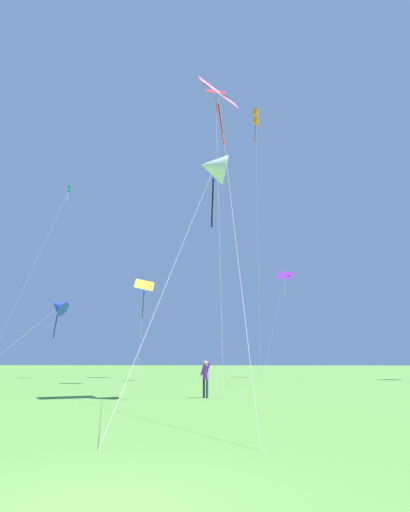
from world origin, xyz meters
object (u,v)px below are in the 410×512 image
kite_white_distant (213,168)px  kite_red_high (216,101)px  kite_yellow_diamond (144,292)px  kite_blue_delta (58,306)px  kite_pink_low (219,102)px  kite_purple_streamer (285,280)px  kite_teal_box (68,193)px  person_in_red_shirt (205,375)px  kite_orange_box (256,118)px

kite_white_distant → kite_red_high: bearing=93.2°
kite_yellow_diamond → kite_blue_delta: size_ratio=0.88×
kite_pink_low → kite_purple_streamer: kite_pink_low is taller
kite_white_distant → kite_teal_box: kite_teal_box is taller
person_in_red_shirt → kite_teal_box: bearing=128.8°
person_in_red_shirt → kite_red_high: bearing=90.5°
kite_pink_low → kite_yellow_diamond: bearing=111.9°
kite_blue_delta → kite_orange_box: bearing=-16.1°
kite_yellow_diamond → person_in_red_shirt: bearing=-68.5°
kite_purple_streamer → kite_pink_low: bearing=-101.3°
kite_yellow_diamond → kite_red_high: size_ratio=0.43×
kite_teal_box → kite_orange_box: 25.72m
kite_yellow_diamond → kite_purple_streamer: 16.76m
kite_purple_streamer → person_in_red_shirt: 30.01m
kite_red_high → person_in_red_shirt: size_ratio=14.46×
kite_pink_low → kite_red_high: 14.78m
kite_red_high → kite_purple_streamer: size_ratio=2.09×
kite_teal_box → kite_yellow_diamond: bearing=-3.8°
kite_pink_low → kite_teal_box: (-21.24, 27.08, 7.12)m
kite_red_high → kite_blue_delta: size_ratio=2.04×
kite_red_high → kite_orange_box: 7.57m
kite_purple_streamer → kite_teal_box: size_ratio=0.52×
kite_purple_streamer → kite_white_distant: bearing=-102.1°
kite_white_distant → kite_teal_box: 35.73m
kite_pink_low → kite_red_high: kite_red_high is taller
kite_orange_box → kite_white_distant: bearing=-99.6°
kite_red_high → kite_white_distant: bearing=-86.8°
kite_purple_streamer → kite_red_high: bearing=-111.7°
kite_teal_box → kite_white_distant: bearing=-52.2°
kite_white_distant → kite_blue_delta: kite_white_distant is taller
kite_orange_box → kite_yellow_diamond: bearing=148.5°
kite_pink_low → kite_purple_streamer: size_ratio=1.39×
kite_purple_streamer → kite_yellow_diamond: bearing=-170.2°
kite_pink_low → kite_yellow_diamond: kite_pink_low is taller
kite_yellow_diamond → kite_red_high: bearing=-56.3°
kite_white_distant → person_in_red_shirt: kite_white_distant is taller
kite_red_high → kite_teal_box: (-20.21, 15.07, -1.43)m
kite_orange_box → person_in_red_shirt: (-3.62, -16.43, -25.09)m
kite_teal_box → kite_orange_box: size_ratio=0.87×
kite_purple_streamer → kite_white_distant: size_ratio=0.99×
kite_blue_delta → kite_orange_box: size_ratio=0.47×
kite_purple_streamer → kite_blue_delta: (-25.87, -4.40, -3.43)m
kite_blue_delta → kite_yellow_diamond: bearing=9.3°
kite_red_high → kite_purple_streamer: (6.86, 17.22, -12.79)m
kite_pink_low → person_in_red_shirt: (-0.95, 1.83, -14.43)m
kite_pink_low → person_in_red_shirt: bearing=117.4°
kite_purple_streamer → kite_teal_box: bearing=-175.5°
kite_red_high → kite_orange_box: (3.70, 6.25, 2.11)m
kite_yellow_diamond → person_in_red_shirt: (9.65, -24.55, -8.49)m
person_in_red_shirt → kite_purple_streamer: bearing=76.1°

